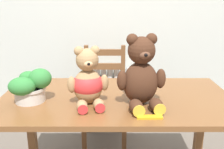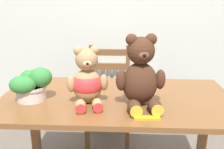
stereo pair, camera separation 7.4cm
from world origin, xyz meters
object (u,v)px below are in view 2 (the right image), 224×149
Objects in this scene: wooden_chair_behind at (109,96)px; chocolate_bar at (147,118)px; teddy_bear_right at (141,75)px; teddy_bear_left at (87,81)px; potted_plant at (31,85)px.

wooden_chair_behind is 1.11m from chocolate_bar.
teddy_bear_right is 3.09× the size of chocolate_bar.
teddy_bear_left reaches higher than potted_plant.
teddy_bear_right is at bearing 105.50° from wooden_chair_behind.
teddy_bear_left is at bearing -10.28° from teddy_bear_right.
chocolate_bar is (0.03, -0.18, -0.17)m from teddy_bear_right.
chocolate_bar is (0.26, -1.03, 0.30)m from wooden_chair_behind.
teddy_bear_right is (0.30, -0.01, 0.04)m from teddy_bear_left.
chocolate_bar is at bearing 138.79° from teddy_bear_left.
teddy_bear_left reaches higher than chocolate_bar.
wooden_chair_behind is 3.94× the size of potted_plant.
teddy_bear_left is 0.31m from teddy_bear_right.
teddy_bear_right is at bearing -2.64° from potted_plant.
chocolate_bar is at bearing 104.29° from wooden_chair_behind.
potted_plant is at bearing -15.35° from teddy_bear_left.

